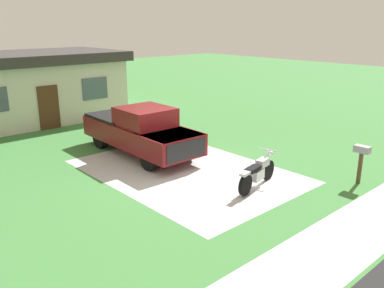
{
  "coord_description": "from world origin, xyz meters",
  "views": [
    {
      "loc": [
        -8.68,
        -9.91,
        4.96
      ],
      "look_at": [
        0.36,
        0.08,
        0.9
      ],
      "focal_mm": 37.77,
      "sensor_mm": 36.0,
      "label": 1
    }
  ],
  "objects_px": {
    "motorcycle": "(258,173)",
    "neighbor_house": "(27,86)",
    "pickup_truck": "(139,130)",
    "mailbox": "(361,154)"
  },
  "relations": [
    {
      "from": "pickup_truck",
      "to": "motorcycle",
      "type": "bearing_deg",
      "value": -82.0
    },
    {
      "from": "mailbox",
      "to": "neighbor_house",
      "type": "relative_size",
      "value": 0.13
    },
    {
      "from": "motorcycle",
      "to": "pickup_truck",
      "type": "relative_size",
      "value": 0.39
    },
    {
      "from": "pickup_truck",
      "to": "mailbox",
      "type": "bearing_deg",
      "value": -65.15
    },
    {
      "from": "motorcycle",
      "to": "mailbox",
      "type": "xyz_separation_m",
      "value": [
        2.64,
        -2.0,
        0.51
      ]
    },
    {
      "from": "motorcycle",
      "to": "neighbor_house",
      "type": "bearing_deg",
      "value": 97.22
    },
    {
      "from": "motorcycle",
      "to": "neighbor_house",
      "type": "relative_size",
      "value": 0.23
    },
    {
      "from": "pickup_truck",
      "to": "mailbox",
      "type": "distance_m",
      "value": 8.05
    },
    {
      "from": "pickup_truck",
      "to": "neighbor_house",
      "type": "relative_size",
      "value": 0.59
    },
    {
      "from": "motorcycle",
      "to": "pickup_truck",
      "type": "bearing_deg",
      "value": 98.0
    }
  ]
}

